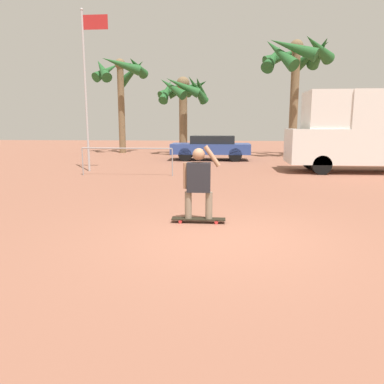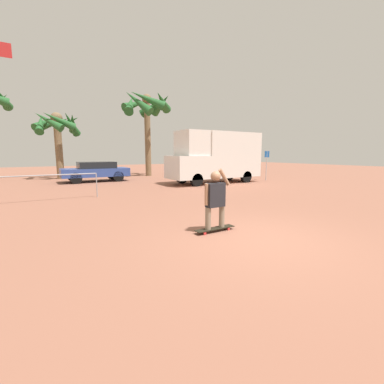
{
  "view_description": "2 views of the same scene",
  "coord_description": "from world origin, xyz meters",
  "px_view_note": "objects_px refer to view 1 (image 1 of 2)",
  "views": [
    {
      "loc": [
        0.0,
        -6.33,
        1.94
      ],
      "look_at": [
        -0.63,
        1.21,
        0.58
      ],
      "focal_mm": 35.0,
      "sensor_mm": 36.0,
      "label": 1
    },
    {
      "loc": [
        -4.13,
        -4.01,
        1.91
      ],
      "look_at": [
        -0.83,
        1.46,
        0.95
      ],
      "focal_mm": 24.0,
      "sensor_mm": 36.0,
      "label": 2
    }
  ],
  "objects_px": {
    "skateboard": "(198,219)",
    "palm_tree_near_van": "(296,59)",
    "parked_car_blue": "(211,147)",
    "palm_tree_center_background": "(184,93)",
    "palm_tree_far_left": "(120,75)",
    "camper_van": "(372,129)",
    "person_skateboarder": "(198,179)",
    "flagpole": "(87,80)"
  },
  "relations": [
    {
      "from": "skateboard",
      "to": "palm_tree_near_van",
      "type": "distance_m",
      "value": 17.63
    },
    {
      "from": "parked_car_blue",
      "to": "palm_tree_center_background",
      "type": "xyz_separation_m",
      "value": [
        -1.88,
        3.42,
        3.19
      ]
    },
    {
      "from": "parked_car_blue",
      "to": "palm_tree_far_left",
      "type": "relative_size",
      "value": 0.66
    },
    {
      "from": "skateboard",
      "to": "camper_van",
      "type": "height_order",
      "value": "camper_van"
    },
    {
      "from": "person_skateboarder",
      "to": "palm_tree_center_background",
      "type": "height_order",
      "value": "palm_tree_center_background"
    },
    {
      "from": "palm_tree_near_van",
      "to": "palm_tree_center_background",
      "type": "bearing_deg",
      "value": 172.09
    },
    {
      "from": "person_skateboarder",
      "to": "palm_tree_center_background",
      "type": "distance_m",
      "value": 17.36
    },
    {
      "from": "palm_tree_far_left",
      "to": "person_skateboarder",
      "type": "bearing_deg",
      "value": -70.45
    },
    {
      "from": "skateboard",
      "to": "flagpole",
      "type": "bearing_deg",
      "value": 122.2
    },
    {
      "from": "flagpole",
      "to": "camper_van",
      "type": "bearing_deg",
      "value": 2.78
    },
    {
      "from": "parked_car_blue",
      "to": "palm_tree_far_left",
      "type": "distance_m",
      "value": 9.18
    },
    {
      "from": "palm_tree_center_background",
      "to": "palm_tree_far_left",
      "type": "distance_m",
      "value": 4.88
    },
    {
      "from": "skateboard",
      "to": "flagpole",
      "type": "height_order",
      "value": "flagpole"
    },
    {
      "from": "parked_car_blue",
      "to": "flagpole",
      "type": "height_order",
      "value": "flagpole"
    },
    {
      "from": "parked_car_blue",
      "to": "palm_tree_near_van",
      "type": "distance_m",
      "value": 7.4
    },
    {
      "from": "flagpole",
      "to": "palm_tree_far_left",
      "type": "bearing_deg",
      "value": 98.0
    },
    {
      "from": "parked_car_blue",
      "to": "palm_tree_near_van",
      "type": "bearing_deg",
      "value": 27.03
    },
    {
      "from": "palm_tree_near_van",
      "to": "palm_tree_center_background",
      "type": "height_order",
      "value": "palm_tree_near_van"
    },
    {
      "from": "camper_van",
      "to": "flagpole",
      "type": "xyz_separation_m",
      "value": [
        -11.55,
        -0.56,
        1.99
      ]
    },
    {
      "from": "flagpole",
      "to": "parked_car_blue",
      "type": "bearing_deg",
      "value": 48.17
    },
    {
      "from": "person_skateboarder",
      "to": "parked_car_blue",
      "type": "distance_m",
      "value": 13.55
    },
    {
      "from": "palm_tree_far_left",
      "to": "palm_tree_near_van",
      "type": "bearing_deg",
      "value": -12.14
    },
    {
      "from": "parked_car_blue",
      "to": "palm_tree_center_background",
      "type": "height_order",
      "value": "palm_tree_center_background"
    },
    {
      "from": "parked_car_blue",
      "to": "palm_tree_far_left",
      "type": "height_order",
      "value": "palm_tree_far_left"
    },
    {
      "from": "palm_tree_center_background",
      "to": "palm_tree_far_left",
      "type": "xyz_separation_m",
      "value": [
        -4.46,
        1.47,
        1.31
      ]
    },
    {
      "from": "skateboard",
      "to": "palm_tree_center_background",
      "type": "bearing_deg",
      "value": 97.01
    },
    {
      "from": "palm_tree_center_background",
      "to": "flagpole",
      "type": "distance_m",
      "value": 9.37
    },
    {
      "from": "skateboard",
      "to": "flagpole",
      "type": "xyz_separation_m",
      "value": [
        -5.09,
        8.09,
        3.67
      ]
    },
    {
      "from": "palm_tree_near_van",
      "to": "palm_tree_far_left",
      "type": "distance_m",
      "value": 11.47
    },
    {
      "from": "palm_tree_near_van",
      "to": "palm_tree_far_left",
      "type": "bearing_deg",
      "value": 167.86
    },
    {
      "from": "person_skateboarder",
      "to": "flagpole",
      "type": "xyz_separation_m",
      "value": [
        -5.09,
        8.09,
        2.86
      ]
    },
    {
      "from": "palm_tree_near_van",
      "to": "parked_car_blue",
      "type": "bearing_deg",
      "value": -152.97
    },
    {
      "from": "parked_car_blue",
      "to": "palm_tree_far_left",
      "type": "bearing_deg",
      "value": 142.35
    },
    {
      "from": "palm_tree_far_left",
      "to": "flagpole",
      "type": "height_order",
      "value": "palm_tree_far_left"
    },
    {
      "from": "camper_van",
      "to": "parked_car_blue",
      "type": "bearing_deg",
      "value": 143.7
    },
    {
      "from": "person_skateboarder",
      "to": "parked_car_blue",
      "type": "bearing_deg",
      "value": 90.87
    },
    {
      "from": "skateboard",
      "to": "palm_tree_center_background",
      "type": "xyz_separation_m",
      "value": [
        -2.09,
        16.96,
        3.86
      ]
    },
    {
      "from": "person_skateboarder",
      "to": "flagpole",
      "type": "relative_size",
      "value": 0.23
    },
    {
      "from": "palm_tree_near_van",
      "to": "person_skateboarder",
      "type": "bearing_deg",
      "value": -106.21
    },
    {
      "from": "camper_van",
      "to": "palm_tree_far_left",
      "type": "xyz_separation_m",
      "value": [
        -13.01,
        9.79,
        3.48
      ]
    },
    {
      "from": "palm_tree_near_van",
      "to": "palm_tree_center_background",
      "type": "relative_size",
      "value": 1.41
    },
    {
      "from": "camper_van",
      "to": "palm_tree_center_background",
      "type": "height_order",
      "value": "palm_tree_center_background"
    }
  ]
}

